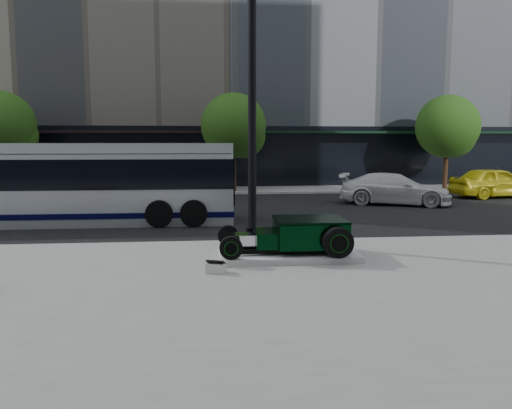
{
  "coord_description": "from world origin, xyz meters",
  "views": [
    {
      "loc": [
        -0.58,
        -16.31,
        2.96
      ],
      "look_at": [
        0.8,
        -2.31,
        1.2
      ],
      "focal_mm": 35.0,
      "sensor_mm": 36.0,
      "label": 1
    }
  ],
  "objects": [
    {
      "name": "sidewalk_near",
      "position": [
        0.0,
        -10.5,
        0.06
      ],
      "size": [
        70.0,
        17.0,
        0.12
      ],
      "primitive_type": "cube",
      "color": "gray",
      "rests_on": "ground"
    },
    {
      "name": "ground",
      "position": [
        0.0,
        0.0,
        0.0
      ],
      "size": [
        120.0,
        120.0,
        0.0
      ],
      "primitive_type": "plane",
      "color": "black",
      "rests_on": "ground"
    },
    {
      "name": "hot_rod",
      "position": [
        1.73,
        -4.26,
        0.7
      ],
      "size": [
        3.22,
        2.0,
        0.81
      ],
      "color": "black",
      "rests_on": "display_plinth"
    },
    {
      "name": "street_trees",
      "position": [
        1.15,
        13.07,
        3.77
      ],
      "size": [
        29.8,
        3.8,
        5.7
      ],
      "color": "black",
      "rests_on": "sidewalk_far"
    },
    {
      "name": "white_sedan",
      "position": [
        8.35,
        6.64,
        0.75
      ],
      "size": [
        5.56,
        3.86,
        1.5
      ],
      "primitive_type": "imported",
      "rotation": [
        0.0,
        0.0,
        1.19
      ],
      "color": "white",
      "rests_on": "ground"
    },
    {
      "name": "info_plaque",
      "position": [
        -0.4,
        -5.63,
        0.24
      ],
      "size": [
        0.48,
        0.41,
        0.31
      ],
      "color": "silver",
      "rests_on": "sidewalk_near"
    },
    {
      "name": "transit_bus",
      "position": [
        -5.64,
        2.43,
        1.49
      ],
      "size": [
        12.12,
        2.88,
        2.92
      ],
      "color": "silver",
      "rests_on": "ground"
    },
    {
      "name": "lamppost",
      "position": [
        0.7,
        -2.25,
        3.73
      ],
      "size": [
        0.43,
        0.43,
        7.81
      ],
      "color": "black",
      "rests_on": "sidewalk_near"
    },
    {
      "name": "sidewalk_far",
      "position": [
        0.0,
        14.0,
        0.06
      ],
      "size": [
        70.0,
        4.0,
        0.12
      ],
      "primitive_type": "cube",
      "color": "gray",
      "rests_on": "ground"
    },
    {
      "name": "yellow_taxi",
      "position": [
        14.82,
        8.99,
        0.82
      ],
      "size": [
        4.97,
        2.45,
        1.63
      ],
      "primitive_type": "imported",
      "rotation": [
        0.0,
        0.0,
        1.68
      ],
      "color": "yellow",
      "rests_on": "ground"
    },
    {
      "name": "display_plinth",
      "position": [
        1.4,
        -4.26,
        0.2
      ],
      "size": [
        3.4,
        1.8,
        0.15
      ],
      "primitive_type": "cube",
      "color": "silver",
      "rests_on": "sidewalk_near"
    }
  ]
}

